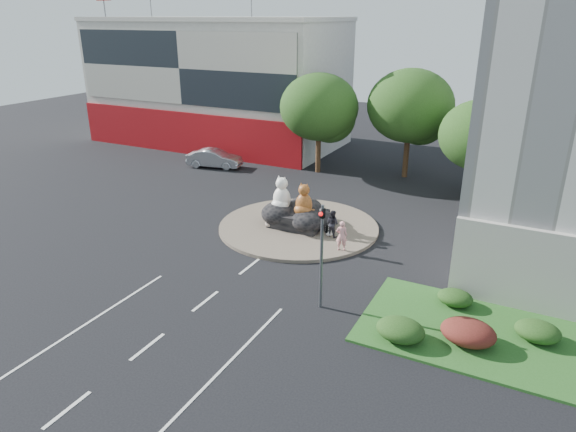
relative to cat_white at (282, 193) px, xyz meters
name	(u,v)px	position (x,y,z in m)	size (l,w,h in m)	color
ground	(205,301)	(1.11, -9.87, -2.21)	(120.00, 120.00, 0.00)	black
roundabout_island	(299,227)	(1.11, 0.13, -2.11)	(10.00, 10.00, 0.20)	brown
rock_plinth	(299,218)	(1.11, 0.13, -1.56)	(3.20, 2.60, 0.90)	black
shophouse_block	(218,82)	(-16.89, 18.04, 3.98)	(25.20, 12.30, 17.40)	#B8B4A6
grass_verge	(483,334)	(13.11, -6.87, -2.15)	(10.00, 6.00, 0.12)	#1F4E1A
tree_left	(320,110)	(-2.82, 12.19, 3.04)	(6.46, 6.46, 8.27)	#382314
tree_mid	(411,109)	(4.18, 14.19, 3.35)	(6.84, 6.84, 8.76)	#382314
tree_right	(482,139)	(10.18, 10.19, 2.42)	(5.70, 5.70, 7.30)	#382314
hedge_near_green	(400,330)	(10.11, -8.87, -1.64)	(2.00, 1.60, 0.90)	#1C3B13
hedge_red	(468,332)	(12.61, -7.87, -1.59)	(2.20, 1.76, 0.99)	#481C13
hedge_mid_green	(538,331)	(15.11, -6.37, -1.68)	(1.80, 1.44, 0.81)	#1C3B13
hedge_back_green	(455,298)	(11.61, -5.07, -1.73)	(1.60, 1.28, 0.72)	#1C3B13
traffic_light	(324,235)	(6.21, -7.88, 1.41)	(0.44, 1.24, 5.00)	#595B60
street_lamp	(530,201)	(13.93, -1.87, 2.35)	(2.34, 0.22, 8.06)	#595B60
cat_white	(282,193)	(0.00, 0.00, 0.00)	(1.33, 1.15, 2.22)	white
cat_tabby	(304,199)	(1.59, -0.13, -0.09)	(1.22, 1.06, 2.03)	#C45829
kitten_calico	(270,219)	(-0.38, -0.90, -1.50)	(0.61, 0.53, 1.01)	silver
kitten_white	(330,230)	(3.48, -0.49, -1.65)	(0.43, 0.37, 0.71)	silver
pedestrian_pink	(342,236)	(4.85, -2.06, -1.14)	(0.64, 0.42, 1.74)	pink
pedestrian_dark	(333,223)	(3.67, -0.52, -1.19)	(0.80, 0.62, 1.65)	black
parked_car	(214,158)	(-11.59, 9.32, -1.42)	(1.68, 4.81, 1.58)	#A3A6AA
litter_bin	(401,329)	(10.06, -8.65, -1.76)	(0.54, 0.54, 0.66)	black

